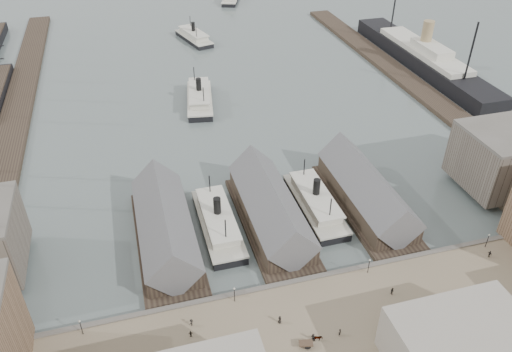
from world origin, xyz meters
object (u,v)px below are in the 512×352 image
object	(u,v)px
ferry_docked_west	(218,222)
ocean_steamer	(423,57)
horse_cart_right	(415,307)
horse_cart_center	(313,340)

from	to	relation	value
ferry_docked_west	ocean_steamer	distance (m)	131.94
ocean_steamer	horse_cart_right	bearing A→B (deg)	-121.72
ocean_steamer	horse_cart_center	size ratio (longest dim) A/B	19.53
horse_cart_center	horse_cart_right	distance (m)	22.70
ferry_docked_west	horse_cart_right	xyz separation A→B (m)	(32.46, -37.49, 0.47)
ocean_steamer	horse_cart_center	world-z (taller)	ocean_steamer
ocean_steamer	horse_cart_right	world-z (taller)	ocean_steamer
ocean_steamer	horse_cart_center	bearing A→B (deg)	-128.57
ferry_docked_west	ocean_steamer	size ratio (longest dim) A/B	0.29
ocean_steamer	horse_cart_right	xyz separation A→B (m)	(-72.54, -117.37, -1.30)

